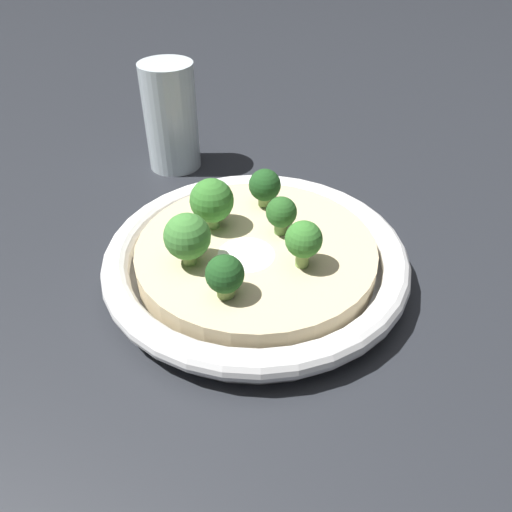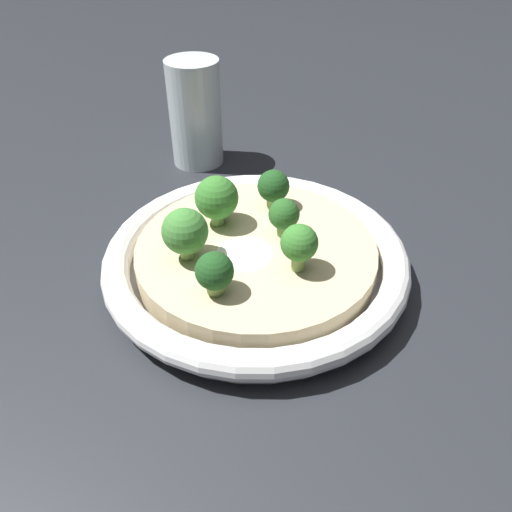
# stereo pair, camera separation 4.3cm
# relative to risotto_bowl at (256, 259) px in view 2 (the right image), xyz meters

# --- Properties ---
(ground_plane) EXTENTS (6.00, 6.00, 0.00)m
(ground_plane) POSITION_rel_risotto_bowl_xyz_m (0.00, 0.00, -0.02)
(ground_plane) COLOR #23262B
(risotto_bowl) EXTENTS (0.26, 0.26, 0.03)m
(risotto_bowl) POSITION_rel_risotto_bowl_xyz_m (0.00, 0.00, 0.00)
(risotto_bowl) COLOR white
(risotto_bowl) RESTS_ON ground_plane
(cheese_sprinkle) EXTENTS (0.05, 0.05, 0.01)m
(cheese_sprinkle) POSITION_rel_risotto_bowl_xyz_m (-0.01, 0.01, 0.02)
(cheese_sprinkle) COLOR white
(cheese_sprinkle) RESTS_ON risotto_bowl
(broccoli_front) EXTENTS (0.03, 0.03, 0.03)m
(broccoli_front) POSITION_rel_risotto_bowl_xyz_m (0.01, -0.03, 0.04)
(broccoli_front) COLOR #668E47
(broccoli_front) RESTS_ON risotto_bowl
(broccoli_back_left) EXTENTS (0.03, 0.03, 0.03)m
(broccoli_back_left) POSITION_rel_risotto_bowl_xyz_m (-0.05, 0.05, 0.03)
(broccoli_back_left) COLOR #84A856
(broccoli_back_left) RESTS_ON risotto_bowl
(broccoli_left) EXTENTS (0.03, 0.03, 0.04)m
(broccoli_left) POSITION_rel_risotto_bowl_xyz_m (-0.04, -0.02, 0.04)
(broccoli_left) COLOR #84A856
(broccoli_left) RESTS_ON risotto_bowl
(broccoli_back_right) EXTENTS (0.04, 0.04, 0.05)m
(broccoli_back_right) POSITION_rel_risotto_bowl_xyz_m (0.04, 0.02, 0.04)
(broccoli_back_right) COLOR #668E47
(broccoli_back_right) RESTS_ON risotto_bowl
(broccoli_right) EXTENTS (0.03, 0.03, 0.04)m
(broccoli_right) POSITION_rel_risotto_bowl_xyz_m (0.05, -0.03, 0.04)
(broccoli_right) COLOR #84A856
(broccoli_right) RESTS_ON risotto_bowl
(broccoli_back) EXTENTS (0.04, 0.04, 0.04)m
(broccoli_back) POSITION_rel_risotto_bowl_xyz_m (-0.00, 0.06, 0.04)
(broccoli_back) COLOR #84A856
(broccoli_back) RESTS_ON risotto_bowl
(drinking_glass) EXTENTS (0.06, 0.06, 0.12)m
(drinking_glass) POSITION_rel_risotto_bowl_xyz_m (0.23, 0.01, 0.04)
(drinking_glass) COLOR silver
(drinking_glass) RESTS_ON ground_plane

